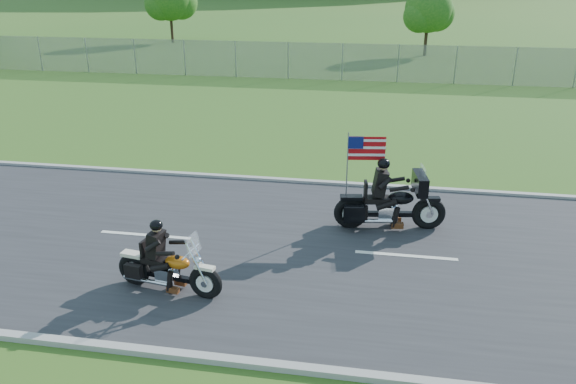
# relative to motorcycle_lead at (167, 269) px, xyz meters

# --- Properties ---
(ground) EXTENTS (420.00, 420.00, 0.00)m
(ground) POSITION_rel_motorcycle_lead_xyz_m (0.60, 2.16, -0.48)
(ground) COLOR #26551A
(ground) RESTS_ON ground
(road) EXTENTS (120.00, 8.00, 0.04)m
(road) POSITION_rel_motorcycle_lead_xyz_m (0.60, 2.16, -0.46)
(road) COLOR #28282B
(road) RESTS_ON ground
(curb_north) EXTENTS (120.00, 0.18, 0.12)m
(curb_north) POSITION_rel_motorcycle_lead_xyz_m (0.60, 6.21, -0.43)
(curb_north) COLOR #9E9B93
(curb_north) RESTS_ON ground
(curb_south) EXTENTS (120.00, 0.18, 0.12)m
(curb_south) POSITION_rel_motorcycle_lead_xyz_m (0.60, -1.89, -0.43)
(curb_south) COLOR #9E9B93
(curb_south) RESTS_ON ground
(fence) EXTENTS (60.00, 0.03, 2.00)m
(fence) POSITION_rel_motorcycle_lead_xyz_m (-4.40, 22.16, 0.52)
(fence) COLOR gray
(fence) RESTS_ON ground
(tree_fence_near) EXTENTS (3.52, 3.28, 4.75)m
(tree_fence_near) POSITION_rel_motorcycle_lead_xyz_m (6.65, 32.20, 2.49)
(tree_fence_near) COLOR #382316
(tree_fence_near) RESTS_ON ground
(tree_fence_mid) EXTENTS (3.96, 3.69, 5.30)m
(tree_fence_mid) POSITION_rel_motorcycle_lead_xyz_m (-13.35, 36.20, 2.82)
(tree_fence_mid) COLOR #382316
(tree_fence_mid) RESTS_ON ground
(motorcycle_lead) EXTENTS (2.24, 0.77, 1.51)m
(motorcycle_lead) POSITION_rel_motorcycle_lead_xyz_m (0.00, 0.00, 0.00)
(motorcycle_lead) COLOR black
(motorcycle_lead) RESTS_ON ground
(motorcycle_follow) EXTENTS (2.67, 0.99, 2.23)m
(motorcycle_follow) POSITION_rel_motorcycle_lead_xyz_m (4.21, 3.56, 0.13)
(motorcycle_follow) COLOR black
(motorcycle_follow) RESTS_ON ground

